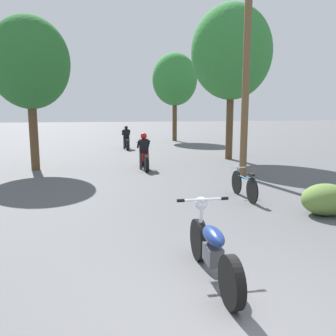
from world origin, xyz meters
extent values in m
plane|color=#515154|center=(0.00, 0.00, 0.00)|extent=(120.00, 120.00, 0.00)
cylinder|color=brown|center=(3.10, 7.92, 3.59)|extent=(0.24, 0.24, 7.18)
cylinder|color=#513A23|center=(4.21, 12.24, 1.83)|extent=(0.32, 0.32, 3.66)
ellipsoid|color=#337F38|center=(4.21, 12.24, 4.81)|extent=(3.64, 3.27, 4.18)
cylinder|color=#513A23|center=(3.70, 22.02, 1.68)|extent=(0.32, 0.32, 3.36)
ellipsoid|color=#337F38|center=(3.70, 22.02, 4.38)|extent=(3.21, 2.89, 3.69)
cylinder|color=#513A23|center=(-4.14, 10.88, 1.53)|extent=(0.32, 0.32, 3.07)
ellipsoid|color=#286B2D|center=(-4.14, 10.88, 4.00)|extent=(2.95, 2.65, 3.39)
ellipsoid|color=#5B7A38|center=(3.19, 3.46, 0.35)|extent=(1.10, 0.88, 0.70)
cylinder|color=black|center=(-0.21, 1.72, 0.32)|extent=(0.12, 0.64, 0.64)
cylinder|color=black|center=(-0.21, 0.32, 0.32)|extent=(0.12, 0.64, 0.64)
ellipsoid|color=navy|center=(-0.21, 1.02, 0.64)|extent=(0.24, 0.64, 0.21)
cube|color=#4C4C51|center=(-0.21, 1.02, 0.37)|extent=(0.20, 0.36, 0.24)
cylinder|color=silver|center=(-0.21, 1.63, 0.66)|extent=(0.06, 0.23, 0.70)
cylinder|color=silver|center=(-0.21, 1.54, 1.01)|extent=(0.67, 0.04, 0.04)
cylinder|color=black|center=(-0.54, 1.54, 1.01)|extent=(0.11, 0.05, 0.05)
cylinder|color=black|center=(0.13, 1.54, 1.01)|extent=(0.11, 0.05, 0.05)
sphere|color=silver|center=(-0.21, 1.63, 0.93)|extent=(0.20, 0.20, 0.20)
cylinder|color=black|center=(-0.01, 10.97, 0.32)|extent=(0.12, 0.64, 0.64)
cylinder|color=black|center=(-0.01, 9.52, 0.32)|extent=(0.12, 0.64, 0.64)
cube|color=maroon|center=(-0.01, 10.24, 0.50)|extent=(0.20, 0.92, 0.28)
cylinder|color=silver|center=(-0.01, 10.87, 0.99)|extent=(0.50, 0.03, 0.03)
cylinder|color=#38383D|center=(-0.14, 10.19, 0.32)|extent=(0.11, 0.11, 0.64)
cylinder|color=#38383D|center=(0.12, 10.19, 0.32)|extent=(0.11, 0.11, 0.64)
cube|color=black|center=(-0.01, 10.22, 0.90)|extent=(0.34, 0.27, 0.55)
cylinder|color=black|center=(-0.21, 10.38, 0.95)|extent=(0.08, 0.43, 0.34)
cylinder|color=black|center=(0.19, 10.38, 0.95)|extent=(0.08, 0.43, 0.34)
sphere|color=#B21919|center=(-0.01, 10.26, 1.29)|extent=(0.24, 0.24, 0.24)
cylinder|color=black|center=(-0.16, 18.20, 0.32)|extent=(0.12, 0.63, 0.63)
cylinder|color=black|center=(-0.16, 16.65, 0.32)|extent=(0.12, 0.63, 0.63)
cube|color=black|center=(-0.16, 17.42, 0.50)|extent=(0.20, 0.99, 0.28)
cylinder|color=silver|center=(-0.16, 18.10, 0.98)|extent=(0.50, 0.03, 0.03)
cylinder|color=#38383D|center=(-0.29, 17.37, 0.32)|extent=(0.11, 0.11, 0.64)
cylinder|color=#38383D|center=(-0.03, 17.37, 0.32)|extent=(0.11, 0.11, 0.64)
cube|color=black|center=(-0.16, 17.40, 0.89)|extent=(0.34, 0.27, 0.53)
cylinder|color=black|center=(-0.36, 17.56, 0.94)|extent=(0.08, 0.42, 0.32)
cylinder|color=black|center=(0.04, 17.56, 0.94)|extent=(0.08, 0.42, 0.32)
sphere|color=black|center=(-0.16, 17.44, 1.24)|extent=(0.21, 0.21, 0.21)
cylinder|color=black|center=(1.99, 5.68, 0.33)|extent=(0.04, 0.65, 0.65)
cylinder|color=black|center=(1.99, 4.65, 0.33)|extent=(0.04, 0.65, 0.65)
cylinder|color=#197FB2|center=(1.99, 5.17, 0.55)|extent=(0.04, 0.82, 0.04)
cylinder|color=#197FB2|center=(1.99, 4.73, 0.52)|extent=(0.03, 0.03, 0.39)
cube|color=black|center=(1.99, 4.73, 0.72)|extent=(0.10, 0.20, 0.05)
cylinder|color=#197FB2|center=(1.99, 5.63, 0.54)|extent=(0.03, 0.03, 0.42)
cylinder|color=silver|center=(1.99, 5.63, 0.75)|extent=(0.44, 0.03, 0.03)
camera|label=1|loc=(-1.67, -3.36, 2.33)|focal=38.00mm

